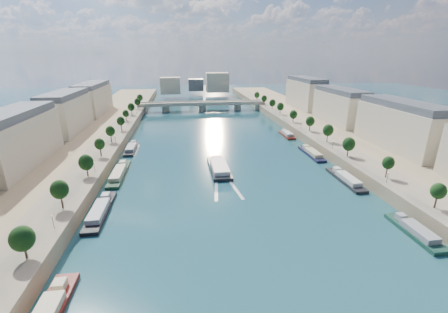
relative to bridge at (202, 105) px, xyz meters
name	(u,v)px	position (x,y,z in m)	size (l,w,h in m)	color
ground	(220,154)	(0.00, -124.00, -5.08)	(700.00, 700.00, 0.00)	#0C2C38
quay_left	(70,156)	(-72.00, -124.00, -2.58)	(44.00, 520.00, 5.00)	#9E8460
quay_right	(353,144)	(72.00, -124.00, -2.58)	(44.00, 520.00, 5.00)	#9E8460
pave_left	(102,149)	(-57.00, -124.00, -0.03)	(14.00, 520.00, 0.10)	gray
pave_right	(327,140)	(57.00, -124.00, -0.03)	(14.00, 520.00, 0.10)	gray
trees_left	(106,137)	(-55.00, -122.00, 5.39)	(4.80, 268.80, 8.26)	#382B1E
trees_right	(316,126)	(55.00, -114.00, 5.39)	(4.80, 268.80, 8.26)	#382B1E
lamps_left	(106,150)	(-52.50, -134.00, 2.70)	(0.36, 200.36, 4.28)	black
lamps_right	(315,133)	(52.50, -119.00, 2.70)	(0.36, 200.36, 4.28)	black
buildings_left	(45,122)	(-85.00, -112.00, 11.37)	(16.00, 226.00, 23.20)	beige
buildings_right	(366,113)	(85.00, -112.00, 11.37)	(16.00, 226.00, 23.20)	beige
skyline	(199,84)	(3.19, 95.52, 9.57)	(79.00, 42.00, 22.00)	beige
bridge	(202,105)	(0.00, 0.00, 0.00)	(112.00, 12.00, 8.15)	#C1B79E
tour_barge	(219,167)	(-3.11, -145.42, -4.03)	(8.11, 27.89, 3.79)	black
wake	(224,185)	(-3.11, -162.02, -5.06)	(10.76, 25.96, 0.04)	silver
moored_barges_left	(101,210)	(-45.50, -177.29, -4.24)	(5.00, 158.91, 3.60)	#1C1B3D
moored_barges_right	(351,183)	(45.50, -168.71, -4.24)	(5.00, 163.66, 3.60)	black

